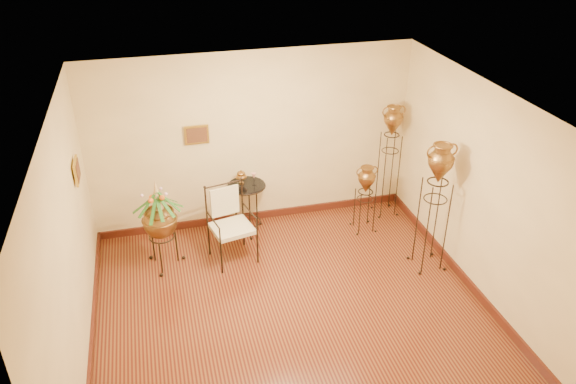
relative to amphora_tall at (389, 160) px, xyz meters
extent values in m
plane|color=brown|center=(-2.15, -2.15, -0.97)|extent=(5.00, 5.00, 0.00)
cube|color=#471A10|center=(-2.15, 0.33, -0.91)|extent=(5.00, 0.04, 0.12)
cube|color=#471A10|center=(-4.63, -2.15, -0.91)|extent=(0.04, 5.00, 0.12)
cube|color=#471A10|center=(0.33, -2.15, -0.91)|extent=(0.04, 5.00, 0.12)
cube|color=gold|center=(-3.00, 0.31, 0.63)|extent=(0.36, 0.03, 0.29)
cube|color=gold|center=(-4.61, -0.70, 0.73)|extent=(0.03, 0.36, 0.29)
cube|color=beige|center=(-2.69, -0.69, -0.45)|extent=(0.65, 0.62, 0.06)
cube|color=beige|center=(-2.69, -0.69, -0.12)|extent=(0.42, 0.12, 0.45)
cylinder|color=black|center=(-2.34, 0.00, -0.15)|extent=(0.57, 0.57, 0.02)
camera|label=1|loc=(-3.60, -7.47, 3.90)|focal=35.00mm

